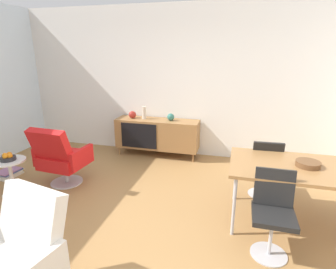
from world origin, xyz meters
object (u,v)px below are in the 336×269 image
(dining_chair_front_left, at_px, (273,211))
(wooden_bowl_on_table, at_px, (308,164))
(vase_ceramic_small, at_px, (132,115))
(dining_table, at_px, (304,170))
(sideboard, at_px, (157,134))
(vase_cobalt, at_px, (144,113))
(vase_sculptural_dark, at_px, (171,117))
(armchair_black_shell, at_px, (16,255))
(side_table_round, at_px, (11,173))
(magazine_stack, at_px, (8,173))
(lounge_chair_red, at_px, (60,156))
(dining_chair_back_left, at_px, (265,166))
(fruit_bowl, at_px, (8,157))

(dining_chair_front_left, bearing_deg, wooden_bowl_on_table, 55.88)
(vase_ceramic_small, distance_m, dining_table, 3.24)
(sideboard, height_order, wooden_bowl_on_table, wooden_bowl_on_table)
(vase_cobalt, xyz_separation_m, vase_sculptural_dark, (0.53, 0.00, -0.05))
(armchair_black_shell, bearing_deg, dining_table, 36.21)
(side_table_round, distance_m, magazine_stack, 0.74)
(armchair_black_shell, height_order, magazine_stack, armchair_black_shell)
(wooden_bowl_on_table, bearing_deg, lounge_chair_red, 177.57)
(dining_chair_back_left, bearing_deg, vase_ceramic_small, 154.19)
(sideboard, xyz_separation_m, vase_cobalt, (-0.26, 0.00, 0.40))
(sideboard, bearing_deg, fruit_bowl, -127.84)
(vase_ceramic_small, bearing_deg, lounge_chair_red, -108.72)
(vase_sculptural_dark, distance_m, dining_chair_back_left, 2.02)
(side_table_round, relative_size, fruit_bowl, 2.60)
(armchair_black_shell, bearing_deg, dining_chair_back_left, 48.85)
(sideboard, bearing_deg, vase_cobalt, 179.58)
(vase_cobalt, xyz_separation_m, fruit_bowl, (-1.29, -1.99, -0.28))
(vase_sculptural_dark, xyz_separation_m, dining_chair_back_left, (1.62, -1.16, -0.32))
(fruit_bowl, bearing_deg, side_table_round, 34.92)
(vase_cobalt, bearing_deg, vase_sculptural_dark, 0.00)
(sideboard, distance_m, wooden_bowl_on_table, 2.86)
(vase_cobalt, xyz_separation_m, wooden_bowl_on_table, (2.54, -1.70, -0.07))
(vase_cobalt, height_order, lounge_chair_red, vase_cobalt)
(sideboard, xyz_separation_m, dining_chair_front_left, (1.89, -2.27, 0.03))
(dining_chair_front_left, distance_m, fruit_bowl, 3.45)
(wooden_bowl_on_table, distance_m, fruit_bowl, 3.84)
(wooden_bowl_on_table, bearing_deg, dining_table, -160.08)
(fruit_bowl, distance_m, magazine_stack, 0.85)
(vase_cobalt, bearing_deg, vase_ceramic_small, 180.00)
(sideboard, relative_size, fruit_bowl, 8.00)
(sideboard, bearing_deg, vase_ceramic_small, 179.79)
(vase_ceramic_small, xyz_separation_m, side_table_round, (-1.04, -1.99, -0.47))
(vase_sculptural_dark, height_order, dining_table, vase_sculptural_dark)
(fruit_bowl, bearing_deg, lounge_chair_red, 39.86)
(side_table_round, bearing_deg, vase_cobalt, 57.14)
(armchair_black_shell, xyz_separation_m, fruit_bowl, (-1.47, 1.42, 0.10))
(vase_ceramic_small, xyz_separation_m, magazine_stack, (-1.58, -1.56, -0.73))
(vase_sculptural_dark, bearing_deg, side_table_round, -132.32)
(vase_ceramic_small, height_order, magazine_stack, vase_ceramic_small)
(armchair_black_shell, bearing_deg, vase_ceramic_small, 97.06)
(vase_ceramic_small, relative_size, dining_chair_back_left, 0.17)
(dining_table, relative_size, magazine_stack, 4.15)
(vase_sculptural_dark, distance_m, armchair_black_shell, 3.45)
(dining_table, xyz_separation_m, dining_chair_front_left, (-0.35, -0.56, -0.23))
(magazine_stack, bearing_deg, armchair_black_shell, -42.92)
(dining_chair_back_left, bearing_deg, lounge_chair_red, -172.13)
(lounge_chair_red, relative_size, magazine_stack, 2.46)
(lounge_chair_red, height_order, armchair_black_shell, same)
(vase_sculptural_dark, distance_m, lounge_chair_red, 2.06)
(dining_chair_front_left, bearing_deg, vase_ceramic_small, 136.43)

